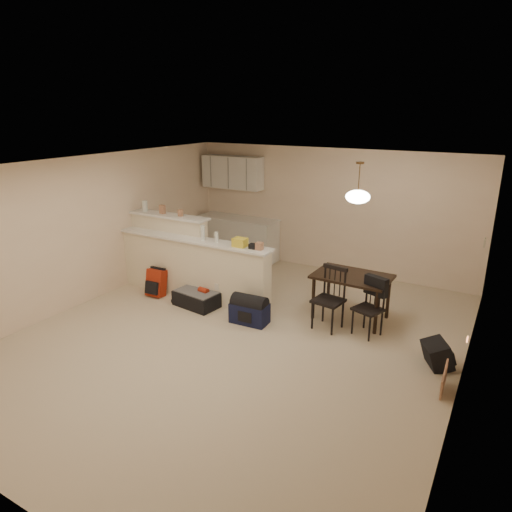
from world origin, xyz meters
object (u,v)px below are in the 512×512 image
Objects in this scene: suitcase at (197,299)px; red_backpack at (156,283)px; pendant_lamp at (358,196)px; navy_duffel at (250,313)px; dining_chair_near at (328,299)px; black_daypack at (437,355)px; dining_table at (352,281)px; dining_chair_far at (368,308)px.

suitcase is 1.56× the size of red_backpack.
pendant_lamp is 1.05× the size of navy_duffel.
dining_chair_near is 2.50× the size of black_daypack.
red_backpack reaches higher than navy_duffel.
pendant_lamp is 0.64× the size of dining_chair_near.
pendant_lamp is at bearing 31.45° from black_daypack.
pendant_lamp is at bearing 136.48° from dining_table.
dining_table is 3.08× the size of black_daypack.
pendant_lamp reaches higher than black_daypack.
dining_chair_far is 2.87m from suitcase.
dining_chair_far is 1.82m from navy_duffel.
dining_table is 2.47× the size of red_backpack.
navy_duffel is at bearing -6.69° from red_backpack.
dining_table is 0.57m from dining_chair_near.
dining_chair_near is 1.11× the size of dining_chair_far.
dining_table is at bearing 32.50° from navy_duffel.
suitcase is at bearing 171.12° from navy_duffel.
black_daypack is (1.47, -0.83, -0.48)m from dining_table.
pendant_lamp is 0.82× the size of suitcase.
pendant_lamp is 1.66m from dining_chair_far.
dining_table is 2.04× the size of navy_duffel.
red_backpack is at bearing 61.05° from black_daypack.
dining_chair_far is 1.79× the size of red_backpack.
dining_chair_far is at bearing 39.76° from black_daypack.
dining_table is at bearing 153.80° from dining_chair_far.
pendant_lamp is 3.17m from suitcase.
dining_chair_far is at bearing 2.81° from red_backpack.
pendant_lamp is at bearing 26.29° from suitcase.
dining_table reaches higher than navy_duffel.
dining_chair_near is at bearing -108.54° from dining_table.
pendant_lamp is at bearing 10.48° from red_backpack.
suitcase is (-2.43, -0.83, -1.86)m from pendant_lamp.
dining_table is at bearing -45.00° from pendant_lamp.
dining_chair_near is 3.18m from red_backpack.
pendant_lamp is 3.86m from red_backpack.
red_backpack reaches higher than suitcase.
red_backpack is at bearing -165.91° from dining_chair_near.
dining_table is 2.62m from suitcase.
dining_chair_near is 2.00× the size of red_backpack.
black_daypack is at bearing -3.51° from red_backpack.
black_daypack is at bearing -29.60° from pendant_lamp.
dining_chair_near is at bearing 15.49° from suitcase.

